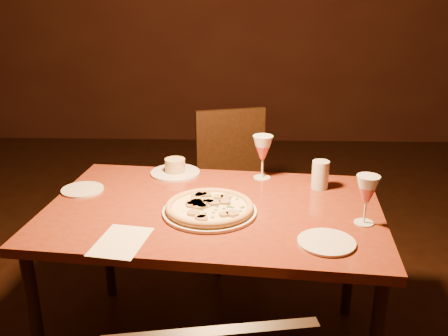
{
  "coord_description": "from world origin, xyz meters",
  "views": [
    {
      "loc": [
        -0.03,
        -1.64,
        1.55
      ],
      "look_at": [
        -0.09,
        0.24,
        0.87
      ],
      "focal_mm": 40.0,
      "sensor_mm": 36.0,
      "label": 1
    }
  ],
  "objects": [
    {
      "name": "dining_table",
      "position": [
        -0.14,
        0.19,
        0.65
      ],
      "size": [
        1.42,
        0.99,
        0.72
      ],
      "rotation": [
        0.0,
        0.0,
        -0.1
      ],
      "color": "maroon",
      "rests_on": "floor"
    },
    {
      "name": "side_plate_left",
      "position": [
        -0.72,
        0.34,
        0.72
      ],
      "size": [
        0.18,
        0.18,
        0.01
      ],
      "primitive_type": "cylinder",
      "color": "silver",
      "rests_on": "dining_table"
    },
    {
      "name": "menu_card",
      "position": [
        -0.44,
        -0.11,
        0.72
      ],
      "size": [
        0.2,
        0.26,
        0.0
      ],
      "primitive_type": "cube",
      "rotation": [
        0.0,
        0.0,
        -0.16
      ],
      "color": "silver",
      "rests_on": "dining_table"
    },
    {
      "name": "wine_glass_right",
      "position": [
        0.44,
        0.07,
        0.81
      ],
      "size": [
        0.09,
        0.09,
        0.19
      ],
      "primitive_type": null,
      "color": "#C85354",
      "rests_on": "dining_table"
    },
    {
      "name": "pizza_plate",
      "position": [
        -0.15,
        0.14,
        0.74
      ],
      "size": [
        0.37,
        0.37,
        0.04
      ],
      "color": "silver",
      "rests_on": "dining_table"
    },
    {
      "name": "ramekin_saucer",
      "position": [
        -0.34,
        0.56,
        0.74
      ],
      "size": [
        0.23,
        0.23,
        0.07
      ],
      "color": "silver",
      "rests_on": "dining_table"
    },
    {
      "name": "wine_glass_far",
      "position": [
        0.07,
        0.52,
        0.82
      ],
      "size": [
        0.09,
        0.09,
        0.2
      ],
      "primitive_type": null,
      "color": "#C85354",
      "rests_on": "dining_table"
    },
    {
      "name": "water_tumbler",
      "position": [
        0.32,
        0.41,
        0.78
      ],
      "size": [
        0.07,
        0.07,
        0.12
      ],
      "primitive_type": "cylinder",
      "color": "silver",
      "rests_on": "dining_table"
    },
    {
      "name": "chair_far",
      "position": [
        -0.05,
        1.11,
        0.49
      ],
      "size": [
        0.52,
        0.52,
        0.87
      ],
      "rotation": [
        0.0,
        0.0,
        0.28
      ],
      "color": "black",
      "rests_on": "floor"
    },
    {
      "name": "side_plate_near",
      "position": [
        0.27,
        -0.1,
        0.72
      ],
      "size": [
        0.2,
        0.2,
        0.01
      ],
      "primitive_type": "cylinder",
      "color": "silver",
      "rests_on": "dining_table"
    }
  ]
}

